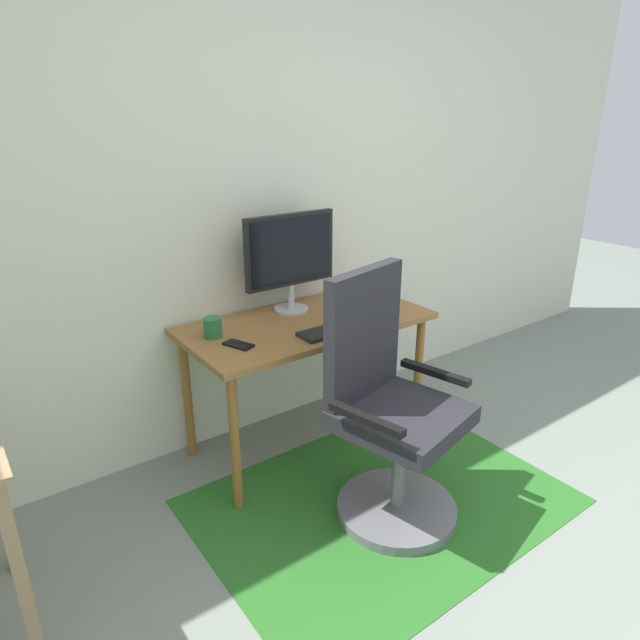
{
  "coord_description": "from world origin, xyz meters",
  "views": [
    {
      "loc": [
        -1.62,
        -0.32,
        1.69
      ],
      "look_at": [
        -0.24,
        1.57,
        0.81
      ],
      "focal_mm": 30.86,
      "sensor_mm": 36.0,
      "label": 1
    }
  ],
  "objects_px": {
    "computer_mouse": "(381,311)",
    "coffee_cup": "(213,327)",
    "keyboard": "(340,328)",
    "cell_phone": "(238,345)",
    "office_chair": "(389,420)",
    "desk": "(307,335)",
    "monitor": "(290,254)"
  },
  "relations": [
    {
      "from": "monitor",
      "to": "cell_phone",
      "type": "bearing_deg",
      "value": -150.47
    },
    {
      "from": "coffee_cup",
      "to": "office_chair",
      "type": "distance_m",
      "value": 0.91
    },
    {
      "from": "monitor",
      "to": "computer_mouse",
      "type": "relative_size",
      "value": 4.97
    },
    {
      "from": "monitor",
      "to": "office_chair",
      "type": "relative_size",
      "value": 0.47
    },
    {
      "from": "monitor",
      "to": "coffee_cup",
      "type": "xyz_separation_m",
      "value": [
        -0.5,
        -0.1,
        -0.26
      ]
    },
    {
      "from": "coffee_cup",
      "to": "office_chair",
      "type": "bearing_deg",
      "value": -58.55
    },
    {
      "from": "cell_phone",
      "to": "office_chair",
      "type": "bearing_deg",
      "value": -75.63
    },
    {
      "from": "computer_mouse",
      "to": "coffee_cup",
      "type": "bearing_deg",
      "value": 164.61
    },
    {
      "from": "desk",
      "to": "keyboard",
      "type": "relative_size",
      "value": 2.9
    },
    {
      "from": "desk",
      "to": "coffee_cup",
      "type": "height_order",
      "value": "coffee_cup"
    },
    {
      "from": "cell_phone",
      "to": "office_chair",
      "type": "relative_size",
      "value": 0.13
    },
    {
      "from": "office_chair",
      "to": "monitor",
      "type": "bearing_deg",
      "value": 73.14
    },
    {
      "from": "keyboard",
      "to": "coffee_cup",
      "type": "relative_size",
      "value": 4.59
    },
    {
      "from": "coffee_cup",
      "to": "desk",
      "type": "bearing_deg",
      "value": -9.3
    },
    {
      "from": "office_chair",
      "to": "desk",
      "type": "bearing_deg",
      "value": 74.03
    },
    {
      "from": "cell_phone",
      "to": "office_chair",
      "type": "xyz_separation_m",
      "value": [
        0.4,
        -0.57,
        -0.26
      ]
    },
    {
      "from": "coffee_cup",
      "to": "cell_phone",
      "type": "bearing_deg",
      "value": -74.55
    },
    {
      "from": "computer_mouse",
      "to": "office_chair",
      "type": "bearing_deg",
      "value": -128.49
    },
    {
      "from": "desk",
      "to": "keyboard",
      "type": "bearing_deg",
      "value": -75.28
    },
    {
      "from": "desk",
      "to": "cell_phone",
      "type": "xyz_separation_m",
      "value": [
        -0.43,
        -0.08,
        0.08
      ]
    },
    {
      "from": "computer_mouse",
      "to": "office_chair",
      "type": "distance_m",
      "value": 0.69
    },
    {
      "from": "computer_mouse",
      "to": "coffee_cup",
      "type": "relative_size",
      "value": 1.11
    },
    {
      "from": "desk",
      "to": "cell_phone",
      "type": "height_order",
      "value": "cell_phone"
    },
    {
      "from": "computer_mouse",
      "to": "office_chair",
      "type": "relative_size",
      "value": 0.09
    },
    {
      "from": "desk",
      "to": "office_chair",
      "type": "relative_size",
      "value": 1.13
    },
    {
      "from": "keyboard",
      "to": "desk",
      "type": "bearing_deg",
      "value": 104.72
    },
    {
      "from": "keyboard",
      "to": "coffee_cup",
      "type": "distance_m",
      "value": 0.6
    },
    {
      "from": "computer_mouse",
      "to": "monitor",
      "type": "bearing_deg",
      "value": 136.51
    },
    {
      "from": "monitor",
      "to": "cell_phone",
      "type": "xyz_separation_m",
      "value": [
        -0.45,
        -0.26,
        -0.3
      ]
    },
    {
      "from": "keyboard",
      "to": "computer_mouse",
      "type": "height_order",
      "value": "computer_mouse"
    },
    {
      "from": "desk",
      "to": "coffee_cup",
      "type": "relative_size",
      "value": 13.31
    },
    {
      "from": "cell_phone",
      "to": "coffee_cup",
      "type": "bearing_deg",
      "value": 84.56
    }
  ]
}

